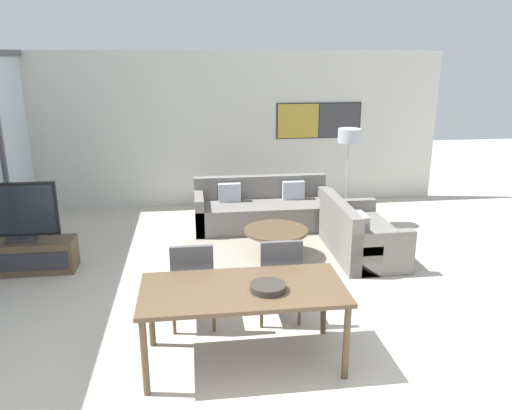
# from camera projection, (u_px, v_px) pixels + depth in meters

# --- Properties ---
(ground_plane) EXTENTS (24.00, 24.00, 0.00)m
(ground_plane) POSITION_uv_depth(u_px,v_px,m) (283.00, 397.00, 4.15)
(ground_plane) COLOR beige
(wall_back) EXTENTS (7.98, 0.09, 2.80)m
(wall_back) POSITION_uv_depth(u_px,v_px,m) (230.00, 130.00, 9.13)
(wall_back) COLOR silver
(wall_back) RESTS_ON ground_plane
(area_rug) EXTENTS (2.60, 1.69, 0.01)m
(area_rug) POSITION_uv_depth(u_px,v_px,m) (276.00, 257.00, 7.01)
(area_rug) COLOR gray
(area_rug) RESTS_ON ground_plane
(tv_console) EXTENTS (1.30, 0.43, 0.42)m
(tv_console) POSITION_uv_depth(u_px,v_px,m) (24.00, 256.00, 6.49)
(tv_console) COLOR brown
(tv_console) RESTS_ON ground_plane
(television) EXTENTS (0.99, 0.20, 0.78)m
(television) POSITION_uv_depth(u_px,v_px,m) (18.00, 213.00, 6.32)
(television) COLOR #2D2D33
(television) RESTS_ON tv_console
(sofa_main) EXTENTS (2.21, 0.85, 0.79)m
(sofa_main) POSITION_uv_depth(u_px,v_px,m) (262.00, 210.00, 8.20)
(sofa_main) COLOR slate
(sofa_main) RESTS_ON ground_plane
(sofa_side) EXTENTS (0.85, 1.57, 0.79)m
(sofa_side) POSITION_uv_depth(u_px,v_px,m) (357.00, 237.00, 7.03)
(sofa_side) COLOR slate
(sofa_side) RESTS_ON ground_plane
(coffee_table) EXTENTS (0.88, 0.88, 0.41)m
(coffee_table) POSITION_uv_depth(u_px,v_px,m) (276.00, 236.00, 6.92)
(coffee_table) COLOR brown
(coffee_table) RESTS_ON ground_plane
(dining_table) EXTENTS (1.83, 0.87, 0.75)m
(dining_table) POSITION_uv_depth(u_px,v_px,m) (243.00, 295.00, 4.45)
(dining_table) COLOR brown
(dining_table) RESTS_ON ground_plane
(dining_chair_left) EXTENTS (0.46, 0.46, 0.95)m
(dining_chair_left) POSITION_uv_depth(u_px,v_px,m) (193.00, 281.00, 5.07)
(dining_chair_left) COLOR #4C4C51
(dining_chair_left) RESTS_ON ground_plane
(dining_chair_centre) EXTENTS (0.46, 0.46, 0.95)m
(dining_chair_centre) POSITION_uv_depth(u_px,v_px,m) (279.00, 276.00, 5.19)
(dining_chair_centre) COLOR #4C4C51
(dining_chair_centre) RESTS_ON ground_plane
(fruit_bowl) EXTENTS (0.32, 0.32, 0.06)m
(fruit_bowl) POSITION_uv_depth(u_px,v_px,m) (268.00, 287.00, 4.36)
(fruit_bowl) COLOR #332D28
(fruit_bowl) RESTS_ON dining_table
(floor_lamp) EXTENTS (0.37, 0.37, 1.60)m
(floor_lamp) POSITION_uv_depth(u_px,v_px,m) (349.00, 143.00, 7.96)
(floor_lamp) COLOR #2D2D33
(floor_lamp) RESTS_ON ground_plane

